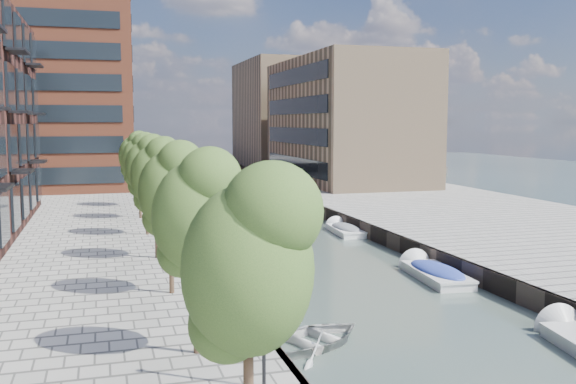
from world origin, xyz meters
name	(u,v)px	position (x,y,z in m)	size (l,w,h in m)	color
water	(253,224)	(0.00, 40.00, 0.00)	(300.00, 300.00, 0.00)	#38473F
quay_right	(440,210)	(16.00, 40.00, 0.50)	(20.00, 140.00, 1.00)	gray
quay_wall_left	(173,221)	(-6.10, 40.00, 0.50)	(0.25, 140.00, 1.00)	#332823
quay_wall_right	(328,215)	(6.10, 40.00, 0.50)	(0.25, 140.00, 1.00)	#332823
far_closure	(171,166)	(0.00, 100.00, 0.50)	(80.00, 40.00, 1.00)	gray
tower	(38,43)	(-17.00, 65.00, 16.00)	(18.00, 18.00, 30.00)	brown
tan_block_near	(345,120)	(16.00, 62.00, 8.00)	(12.00, 25.00, 14.00)	tan
tan_block_far	(283,114)	(16.00, 88.00, 9.00)	(12.00, 20.00, 16.00)	tan
bridge	(195,174)	(0.00, 72.00, 1.39)	(13.00, 6.00, 1.30)	gray
tree_0	(248,258)	(-8.50, 4.00, 5.31)	(2.50, 2.50, 5.95)	#382619
tree_1	(195,209)	(-8.50, 11.00, 5.31)	(2.50, 2.50, 5.95)	#382619
tree_2	(170,186)	(-8.50, 18.00, 5.31)	(2.50, 2.50, 5.95)	#382619
tree_3	(155,173)	(-8.50, 25.00, 5.31)	(2.50, 2.50, 5.95)	#382619
tree_4	(146,164)	(-8.50, 32.00, 5.31)	(2.50, 2.50, 5.95)	#382619
tree_5	(139,158)	(-8.50, 39.00, 5.31)	(2.50, 2.50, 5.95)	#382619
tree_6	(134,153)	(-8.50, 46.00, 5.31)	(2.50, 2.50, 5.95)	#382619
lamp_0	(264,292)	(-7.20, 8.00, 3.51)	(0.24, 0.24, 4.12)	black
lamp_1	(185,210)	(-7.20, 24.00, 3.51)	(0.24, 0.24, 4.12)	black
lamp_2	(157,181)	(-7.20, 40.00, 3.51)	(0.24, 0.24, 4.12)	black
sloop_2	(242,270)	(-4.06, 25.37, 0.00)	(3.39, 4.74, 0.98)	maroon
sloop_3	(310,346)	(-4.22, 13.26, 0.00)	(3.32, 4.64, 0.96)	#BCBCBA
sloop_4	(199,241)	(-5.06, 34.30, 0.00)	(3.54, 4.96, 1.03)	black
motorboat_3	(433,273)	(4.85, 21.01, 0.22)	(2.37, 5.63, 1.83)	silver
motorboat_4	(344,230)	(5.33, 34.61, 0.20)	(2.00, 4.92, 1.61)	white
car	(319,178)	(11.77, 58.78, 1.72)	(1.71, 4.25, 1.45)	silver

